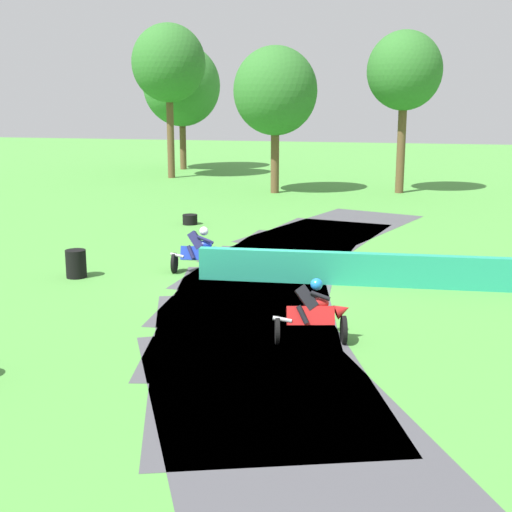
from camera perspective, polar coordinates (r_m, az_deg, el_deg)
name	(u,v)px	position (r m, az deg, el deg)	size (l,w,h in m)	color
ground_plane	(259,281)	(19.93, 0.21, -2.00)	(120.00, 120.00, 0.00)	#4C933D
track_asphalt	(287,282)	(19.82, 2.50, -2.09)	(8.49, 26.65, 0.01)	#47474C
safety_barrier	(468,273)	(19.76, 16.71, -1.34)	(0.30, 14.73, 0.90)	#239375
motorcycle_lead_blue	(201,251)	(20.77, -4.47, 0.38)	(1.68, 0.90, 1.43)	black
motorcycle_chase_red	(314,313)	(15.01, 4.68, -4.56)	(1.68, 1.09, 1.42)	black
tire_stack_near	(190,219)	(28.69, -5.34, 2.95)	(0.60, 0.60, 0.40)	black
tire_stack_mid_a	(76,264)	(20.85, -14.29, -0.60)	(0.58, 0.58, 0.80)	black
tree_far_left	(404,72)	(38.38, 11.87, 14.33)	(3.86, 3.86, 8.36)	brown
tree_far_right	(182,86)	(50.10, -6.01, 13.49)	(5.27, 5.27, 8.50)	brown
tree_mid_rise	(275,91)	(37.59, 1.57, 13.12)	(4.35, 4.35, 7.59)	brown
tree_behind_barrier	(169,64)	(44.95, -7.05, 15.12)	(4.50, 4.50, 9.36)	brown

